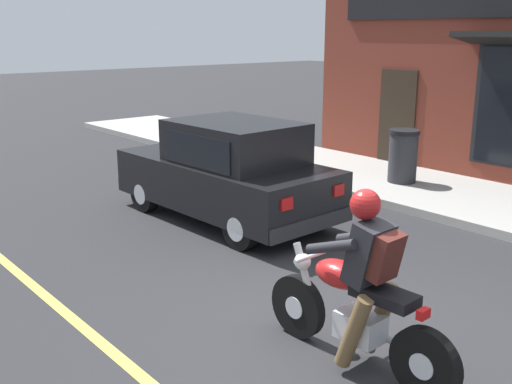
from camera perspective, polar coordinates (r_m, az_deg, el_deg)
The scene contains 7 objects.
ground_plane at distance 5.98m, azimuth 8.21°, elevation -13.72°, with size 80.00×80.00×0.00m, color #2B2B2D.
sidewalk_curb at distance 11.52m, azimuth 14.15°, elevation 0.56°, with size 2.60×22.00×0.14m, color #ADAAA3.
lane_stripe at distance 7.36m, azimuth -19.98°, elevation -8.79°, with size 0.12×19.80×0.01m, color #D1C64C.
motorcycle_with_rider at distance 5.29m, azimuth 9.80°, elevation -9.62°, with size 0.56×2.02×1.62m.
car_hatchback at distance 9.23m, azimuth -2.73°, elevation 1.90°, with size 1.76×3.83×1.57m.
trash_bin at distance 11.43m, azimuth 13.82°, elevation 3.38°, with size 0.56×0.56×0.98m.
traffic_cone at distance 12.65m, azimuth 2.35°, elevation 3.97°, with size 0.36×0.36×0.60m.
Camera 1 is at (-3.99, -3.41, 2.87)m, focal length 42.00 mm.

